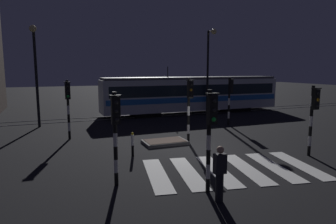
{
  "coord_description": "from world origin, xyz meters",
  "views": [
    {
      "loc": [
        -6.52,
        -12.52,
        3.93
      ],
      "look_at": [
        -0.03,
        3.68,
        1.4
      ],
      "focal_mm": 31.63,
      "sensor_mm": 36.0,
      "label": 1
    }
  ],
  "objects_px": {
    "street_lamp_trackside_left": "(35,64)",
    "bollard_island_edge": "(133,144)",
    "street_lamp_trackside_right": "(209,62)",
    "pedestrian_waiting_at_kerb": "(220,174)",
    "traffic_light_corner_near_left": "(116,125)",
    "traffic_light_corner_near_right": "(313,110)",
    "tram": "(193,94)",
    "traffic_light_median_centre": "(189,101)",
    "traffic_light_kerb_mid_left": "(210,126)",
    "traffic_light_corner_far_right": "(230,94)",
    "traffic_light_corner_far_left": "(68,101)"
  },
  "relations": [
    {
      "from": "traffic_light_corner_near_left",
      "to": "bollard_island_edge",
      "type": "height_order",
      "value": "traffic_light_corner_near_left"
    },
    {
      "from": "traffic_light_corner_far_right",
      "to": "tram",
      "type": "height_order",
      "value": "tram"
    },
    {
      "from": "traffic_light_corner_far_left",
      "to": "traffic_light_median_centre",
      "type": "bearing_deg",
      "value": -28.42
    },
    {
      "from": "traffic_light_median_centre",
      "to": "traffic_light_corner_far_right",
      "type": "bearing_deg",
      "value": 35.89
    },
    {
      "from": "street_lamp_trackside_right",
      "to": "street_lamp_trackside_left",
      "type": "height_order",
      "value": "street_lamp_trackside_right"
    },
    {
      "from": "traffic_light_corner_near_right",
      "to": "traffic_light_corner_far_left",
      "type": "bearing_deg",
      "value": 143.2
    },
    {
      "from": "street_lamp_trackside_left",
      "to": "tram",
      "type": "xyz_separation_m",
      "value": [
        12.74,
        2.22,
        -2.53
      ]
    },
    {
      "from": "traffic_light_corner_far_right",
      "to": "traffic_light_corner_near_right",
      "type": "relative_size",
      "value": 1.05
    },
    {
      "from": "traffic_light_corner_near_left",
      "to": "bollard_island_edge",
      "type": "distance_m",
      "value": 3.83
    },
    {
      "from": "traffic_light_corner_near_right",
      "to": "tram",
      "type": "relative_size",
      "value": 0.19
    },
    {
      "from": "street_lamp_trackside_right",
      "to": "bollard_island_edge",
      "type": "xyz_separation_m",
      "value": [
        -9.15,
        -9.24,
        -3.98
      ]
    },
    {
      "from": "traffic_light_median_centre",
      "to": "traffic_light_kerb_mid_left",
      "type": "relative_size",
      "value": 1.05
    },
    {
      "from": "traffic_light_median_centre",
      "to": "traffic_light_kerb_mid_left",
      "type": "xyz_separation_m",
      "value": [
        -2.27,
        -6.14,
        -0.1
      ]
    },
    {
      "from": "traffic_light_corner_far_left",
      "to": "street_lamp_trackside_right",
      "type": "distance_m",
      "value": 12.76
    },
    {
      "from": "traffic_light_kerb_mid_left",
      "to": "bollard_island_edge",
      "type": "distance_m",
      "value": 5.28
    },
    {
      "from": "traffic_light_corner_far_left",
      "to": "traffic_light_corner_near_right",
      "type": "height_order",
      "value": "traffic_light_corner_far_left"
    },
    {
      "from": "traffic_light_corner_far_right",
      "to": "traffic_light_corner_near_left",
      "type": "bearing_deg",
      "value": -140.6
    },
    {
      "from": "tram",
      "to": "pedestrian_waiting_at_kerb",
      "type": "xyz_separation_m",
      "value": [
        -7.42,
        -16.56,
        -0.87
      ]
    },
    {
      "from": "traffic_light_kerb_mid_left",
      "to": "bollard_island_edge",
      "type": "bearing_deg",
      "value": 103.71
    },
    {
      "from": "street_lamp_trackside_left",
      "to": "bollard_island_edge",
      "type": "relative_size",
      "value": 6.02
    },
    {
      "from": "street_lamp_trackside_right",
      "to": "pedestrian_waiting_at_kerb",
      "type": "xyz_separation_m",
      "value": [
        -7.97,
        -14.74,
        -3.66
      ]
    },
    {
      "from": "traffic_light_median_centre",
      "to": "traffic_light_corner_far_left",
      "type": "relative_size",
      "value": 1.04
    },
    {
      "from": "traffic_light_median_centre",
      "to": "traffic_light_corner_near_right",
      "type": "bearing_deg",
      "value": -46.34
    },
    {
      "from": "street_lamp_trackside_left",
      "to": "bollard_island_edge",
      "type": "distance_m",
      "value": 10.44
    },
    {
      "from": "tram",
      "to": "traffic_light_corner_far_left",
      "type": "bearing_deg",
      "value": -149.18
    },
    {
      "from": "street_lamp_trackside_left",
      "to": "pedestrian_waiting_at_kerb",
      "type": "bearing_deg",
      "value": -69.64
    },
    {
      "from": "traffic_light_median_centre",
      "to": "pedestrian_waiting_at_kerb",
      "type": "distance_m",
      "value": 7.28
    },
    {
      "from": "pedestrian_waiting_at_kerb",
      "to": "traffic_light_corner_near_right",
      "type": "bearing_deg",
      "value": 21.45
    },
    {
      "from": "street_lamp_trackside_right",
      "to": "traffic_light_corner_near_left",
      "type": "bearing_deg",
      "value": -130.33
    },
    {
      "from": "traffic_light_corner_far_right",
      "to": "traffic_light_corner_near_right",
      "type": "distance_m",
      "value": 7.81
    },
    {
      "from": "traffic_light_corner_near_right",
      "to": "tram",
      "type": "distance_m",
      "value": 14.11
    },
    {
      "from": "traffic_light_corner_far_left",
      "to": "traffic_light_corner_far_right",
      "type": "xyz_separation_m",
      "value": [
        10.75,
        0.31,
        0.01
      ]
    },
    {
      "from": "traffic_light_median_centre",
      "to": "traffic_light_corner_far_right",
      "type": "distance_m",
      "value": 5.98
    },
    {
      "from": "traffic_light_corner_far_right",
      "to": "street_lamp_trackside_right",
      "type": "height_order",
      "value": "street_lamp_trackside_right"
    },
    {
      "from": "traffic_light_corner_near_left",
      "to": "tram",
      "type": "xyz_separation_m",
      "value": [
        10.01,
        14.26,
        -0.36
      ]
    },
    {
      "from": "pedestrian_waiting_at_kerb",
      "to": "traffic_light_median_centre",
      "type": "bearing_deg",
      "value": 71.37
    },
    {
      "from": "traffic_light_corner_far_left",
      "to": "traffic_light_corner_near_right",
      "type": "bearing_deg",
      "value": -36.8
    },
    {
      "from": "street_lamp_trackside_right",
      "to": "tram",
      "type": "height_order",
      "value": "street_lamp_trackside_right"
    },
    {
      "from": "traffic_light_corner_far_left",
      "to": "traffic_light_corner_near_right",
      "type": "xyz_separation_m",
      "value": [
        9.98,
        -7.47,
        -0.09
      ]
    },
    {
      "from": "traffic_light_kerb_mid_left",
      "to": "traffic_light_corner_near_left",
      "type": "height_order",
      "value": "traffic_light_kerb_mid_left"
    },
    {
      "from": "traffic_light_median_centre",
      "to": "street_lamp_trackside_right",
      "type": "xyz_separation_m",
      "value": [
        5.69,
        7.97,
        2.25
      ]
    },
    {
      "from": "traffic_light_corner_near_left",
      "to": "street_lamp_trackside_left",
      "type": "xyz_separation_m",
      "value": [
        -2.73,
        12.04,
        2.17
      ]
    },
    {
      "from": "traffic_light_corner_far_right",
      "to": "traffic_light_kerb_mid_left",
      "type": "bearing_deg",
      "value": -126.39
    },
    {
      "from": "tram",
      "to": "bollard_island_edge",
      "type": "distance_m",
      "value": 14.06
    },
    {
      "from": "traffic_light_corner_far_right",
      "to": "tram",
      "type": "relative_size",
      "value": 0.2
    },
    {
      "from": "traffic_light_median_centre",
      "to": "traffic_light_corner_near_right",
      "type": "distance_m",
      "value": 5.9
    },
    {
      "from": "traffic_light_kerb_mid_left",
      "to": "traffic_light_corner_near_left",
      "type": "xyz_separation_m",
      "value": [
        -2.6,
        1.67,
        -0.07
      ]
    },
    {
      "from": "traffic_light_corner_far_right",
      "to": "street_lamp_trackside_left",
      "type": "distance_m",
      "value": 13.25
    },
    {
      "from": "tram",
      "to": "street_lamp_trackside_right",
      "type": "bearing_deg",
      "value": -73.05
    },
    {
      "from": "street_lamp_trackside_left",
      "to": "traffic_light_corner_near_right",
      "type": "bearing_deg",
      "value": -45.4
    }
  ]
}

